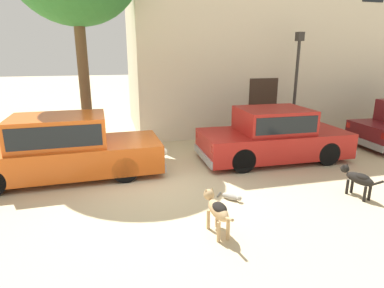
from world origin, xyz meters
The scene contains 8 objects.
ground_plane centered at (0.00, 0.00, 0.00)m, with size 80.00×80.00×0.00m, color #CCB78E.
parked_sedan_nearest centered at (-2.16, 1.19, 0.75)m, with size 4.89×1.90×1.54m.
parked_sedan_second centered at (3.47, 1.14, 0.73)m, with size 4.29×1.88×1.48m.
apartment_block centered at (6.33, 6.31, 3.92)m, with size 12.73×5.07×7.85m.
stray_dog_spotted centered at (0.66, -2.23, 0.45)m, with size 0.29×1.09×0.69m.
stray_dog_tan centered at (4.03, -1.58, 0.41)m, with size 0.33×1.04×0.63m.
stray_cat centered at (1.36, -1.08, 0.07)m, with size 0.43×0.57×0.15m.
street_lamp centered at (5.16, 2.91, 2.34)m, with size 0.22×0.22×3.62m.
Camera 1 is at (-0.96, -6.87, 2.97)m, focal length 30.14 mm.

